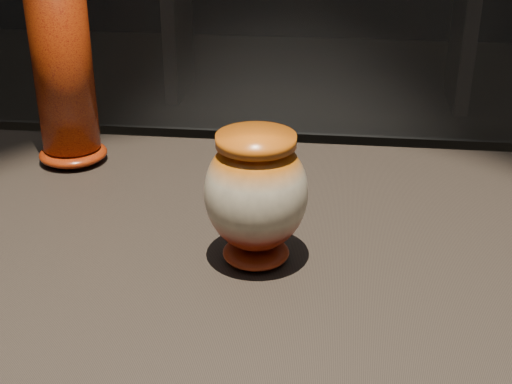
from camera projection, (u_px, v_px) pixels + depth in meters
The scene contains 2 objects.
main_vase at pixel (256, 194), 0.90m from camera, with size 0.14×0.14×0.18m.
tall_vase at pixel (62, 61), 1.16m from camera, with size 0.15×0.15×0.37m.
Camera 1 is at (0.16, -0.82, 1.39)m, focal length 50.00 mm.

